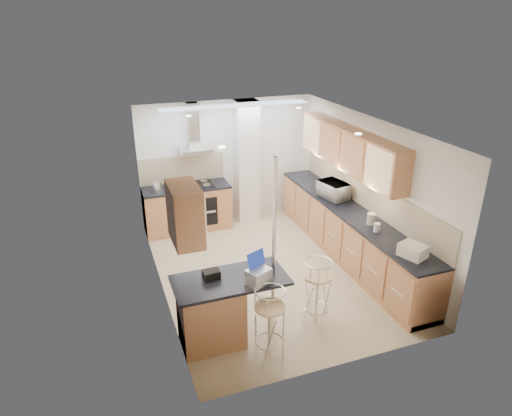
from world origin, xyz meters
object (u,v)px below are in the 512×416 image
object	(u,v)px
microwave	(334,190)
laptop	(259,276)
bread_bin	(413,251)
bar_stool_near	(270,324)
bar_stool_end	(317,292)

from	to	relation	value
microwave	laptop	xyz separation A→B (m)	(-2.28, -2.23, -0.04)
bread_bin	microwave	bearing A→B (deg)	69.11
bread_bin	bar_stool_near	bearing A→B (deg)	164.83
microwave	bar_stool_end	xyz separation A→B (m)	(-1.35, -2.06, -0.59)
bar_stool_near	bar_stool_end	xyz separation A→B (m)	(0.89, 0.45, -0.01)
laptop	bar_stool_end	distance (m)	1.10
microwave	bread_bin	distance (m)	2.30
bread_bin	laptop	bearing A→B (deg)	157.74
microwave	bread_bin	bearing A→B (deg)	168.11
microwave	laptop	distance (m)	3.19
microwave	bar_stool_near	distance (m)	3.41
laptop	bar_stool_near	size ratio (longest dim) A/B	0.29
laptop	bread_bin	xyz separation A→B (m)	(2.27, -0.07, -0.03)
bar_stool_end	bread_bin	bearing A→B (deg)	-73.37
microwave	bar_stool_near	size ratio (longest dim) A/B	0.56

